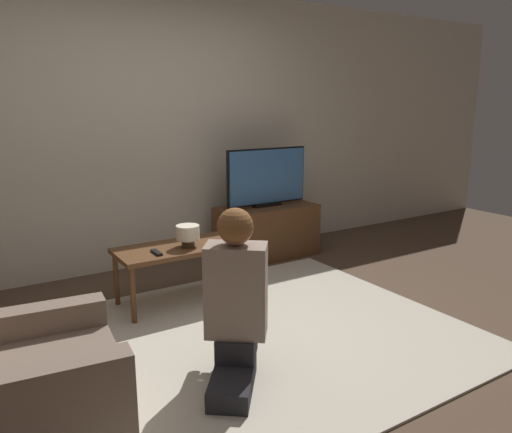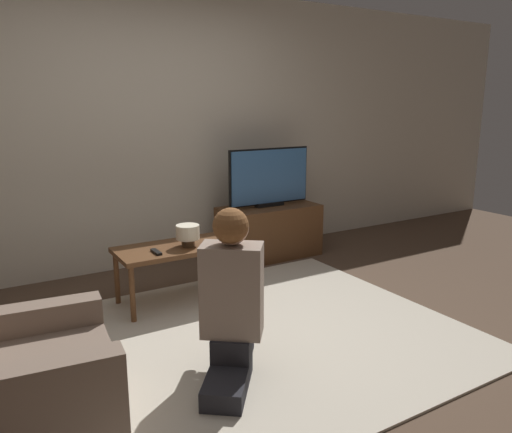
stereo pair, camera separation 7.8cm
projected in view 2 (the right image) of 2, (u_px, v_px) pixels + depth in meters
The scene contains 10 objects.
ground_plane at pixel (248, 340), 3.35m from camera, with size 10.00×10.00×0.00m, color brown.
wall_back at pixel (144, 130), 4.66m from camera, with size 10.00×0.06×2.60m.
rug at pixel (248, 339), 3.34m from camera, with size 2.85×2.34×0.02m.
tv_stand at pixel (269, 231), 5.10m from camera, with size 1.02×0.48×0.53m.
tv at pixel (269, 177), 4.98m from camera, with size 0.90×0.08×0.58m.
coffee_table at pixel (178, 252), 3.89m from camera, with size 0.95×0.47×0.47m.
armchair at pixel (6, 390), 2.30m from camera, with size 0.97×0.89×0.81m.
person_kneeling at pixel (232, 296), 2.78m from camera, with size 0.69×0.79×0.99m.
table_lamp at pixel (188, 234), 3.84m from camera, with size 0.18×0.18×0.17m.
remote at pixel (156, 252), 3.69m from camera, with size 0.04×0.15×0.02m.
Camera 2 is at (-1.55, -2.66, 1.56)m, focal length 35.00 mm.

